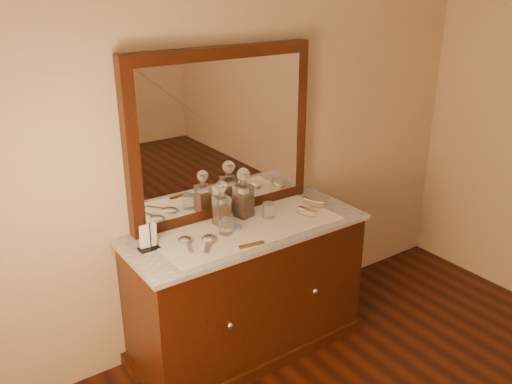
{
  "coord_description": "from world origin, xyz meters",
  "views": [
    {
      "loc": [
        -1.58,
        -0.41,
        2.21
      ],
      "look_at": [
        0.0,
        1.85,
        1.1
      ],
      "focal_mm": 37.84,
      "sensor_mm": 36.0,
      "label": 1
    }
  ],
  "objects_px": {
    "dresser_cabinet": "(247,291)",
    "napkin_rack": "(148,238)",
    "brush_far": "(314,201)",
    "pin_dish": "(235,227)",
    "decanter_left": "(222,208)",
    "mirror_frame": "(222,134)",
    "decanter_right": "(243,198)",
    "comb": "(252,245)",
    "hand_mirror_inner": "(209,240)",
    "hand_mirror_outer": "(186,241)",
    "brush_near": "(307,211)"
  },
  "relations": [
    {
      "from": "dresser_cabinet",
      "to": "napkin_rack",
      "type": "distance_m",
      "value": 0.78
    },
    {
      "from": "dresser_cabinet",
      "to": "brush_far",
      "type": "distance_m",
      "value": 0.7
    },
    {
      "from": "pin_dish",
      "to": "napkin_rack",
      "type": "distance_m",
      "value": 0.52
    },
    {
      "from": "decanter_left",
      "to": "mirror_frame",
      "type": "bearing_deg",
      "value": 54.53
    },
    {
      "from": "pin_dish",
      "to": "decanter_right",
      "type": "xyz_separation_m",
      "value": [
        0.14,
        0.12,
        0.11
      ]
    },
    {
      "from": "mirror_frame",
      "to": "comb",
      "type": "xyz_separation_m",
      "value": [
        -0.11,
        -0.46,
        -0.49
      ]
    },
    {
      "from": "dresser_cabinet",
      "to": "hand_mirror_inner",
      "type": "xyz_separation_m",
      "value": [
        -0.28,
        -0.05,
        0.45
      ]
    },
    {
      "from": "mirror_frame",
      "to": "hand_mirror_inner",
      "type": "distance_m",
      "value": 0.63
    },
    {
      "from": "decanter_left",
      "to": "hand_mirror_outer",
      "type": "bearing_deg",
      "value": -162.97
    },
    {
      "from": "brush_far",
      "to": "decanter_left",
      "type": "bearing_deg",
      "value": 172.55
    },
    {
      "from": "napkin_rack",
      "to": "brush_near",
      "type": "bearing_deg",
      "value": -8.19
    },
    {
      "from": "pin_dish",
      "to": "decanter_left",
      "type": "height_order",
      "value": "decanter_left"
    },
    {
      "from": "dresser_cabinet",
      "to": "decanter_right",
      "type": "relative_size",
      "value": 4.54
    },
    {
      "from": "napkin_rack",
      "to": "decanter_left",
      "type": "bearing_deg",
      "value": 3.72
    },
    {
      "from": "comb",
      "to": "napkin_rack",
      "type": "relative_size",
      "value": 0.88
    },
    {
      "from": "decanter_right",
      "to": "hand_mirror_outer",
      "type": "bearing_deg",
      "value": -166.03
    },
    {
      "from": "comb",
      "to": "hand_mirror_outer",
      "type": "relative_size",
      "value": 0.7
    },
    {
      "from": "hand_mirror_outer",
      "to": "mirror_frame",
      "type": "bearing_deg",
      "value": 31.07
    },
    {
      "from": "napkin_rack",
      "to": "brush_near",
      "type": "distance_m",
      "value": 0.99
    },
    {
      "from": "hand_mirror_inner",
      "to": "dresser_cabinet",
      "type": "bearing_deg",
      "value": 10.29
    },
    {
      "from": "pin_dish",
      "to": "brush_far",
      "type": "bearing_deg",
      "value": 0.68
    },
    {
      "from": "hand_mirror_outer",
      "to": "decanter_left",
      "type": "bearing_deg",
      "value": 17.03
    },
    {
      "from": "hand_mirror_outer",
      "to": "dresser_cabinet",
      "type": "bearing_deg",
      "value": -1.59
    },
    {
      "from": "decanter_right",
      "to": "comb",
      "type": "bearing_deg",
      "value": -117.09
    },
    {
      "from": "brush_far",
      "to": "napkin_rack",
      "type": "bearing_deg",
      "value": 177.34
    },
    {
      "from": "napkin_rack",
      "to": "comb",
      "type": "bearing_deg",
      "value": -31.25
    },
    {
      "from": "napkin_rack",
      "to": "dresser_cabinet",
      "type": "bearing_deg",
      "value": -6.52
    },
    {
      "from": "comb",
      "to": "decanter_right",
      "type": "bearing_deg",
      "value": 70.99
    },
    {
      "from": "hand_mirror_outer",
      "to": "hand_mirror_inner",
      "type": "bearing_deg",
      "value": -29.57
    },
    {
      "from": "mirror_frame",
      "to": "hand_mirror_outer",
      "type": "bearing_deg",
      "value": -148.93
    },
    {
      "from": "comb",
      "to": "napkin_rack",
      "type": "distance_m",
      "value": 0.55
    },
    {
      "from": "decanter_right",
      "to": "decanter_left",
      "type": "bearing_deg",
      "value": -171.35
    },
    {
      "from": "comb",
      "to": "decanter_left",
      "type": "bearing_deg",
      "value": 96.9
    },
    {
      "from": "comb",
      "to": "decanter_left",
      "type": "relative_size",
      "value": 0.54
    },
    {
      "from": "comb",
      "to": "hand_mirror_outer",
      "type": "xyz_separation_m",
      "value": [
        -0.28,
        0.23,
        0.0
      ]
    },
    {
      "from": "comb",
      "to": "brush_far",
      "type": "height_order",
      "value": "brush_far"
    },
    {
      "from": "decanter_left",
      "to": "decanter_right",
      "type": "bearing_deg",
      "value": 8.65
    },
    {
      "from": "dresser_cabinet",
      "to": "napkin_rack",
      "type": "xyz_separation_m",
      "value": [
        -0.58,
        0.07,
        0.51
      ]
    },
    {
      "from": "dresser_cabinet",
      "to": "decanter_left",
      "type": "distance_m",
      "value": 0.57
    },
    {
      "from": "brush_near",
      "to": "napkin_rack",
      "type": "bearing_deg",
      "value": 171.81
    },
    {
      "from": "dresser_cabinet",
      "to": "brush_near",
      "type": "bearing_deg",
      "value": -10.6
    },
    {
      "from": "mirror_frame",
      "to": "decanter_right",
      "type": "distance_m",
      "value": 0.4
    },
    {
      "from": "mirror_frame",
      "to": "hand_mirror_outer",
      "type": "distance_m",
      "value": 0.67
    },
    {
      "from": "comb",
      "to": "decanter_right",
      "type": "distance_m",
      "value": 0.4
    },
    {
      "from": "pin_dish",
      "to": "decanter_right",
      "type": "bearing_deg",
      "value": 40.38
    },
    {
      "from": "brush_far",
      "to": "hand_mirror_outer",
      "type": "distance_m",
      "value": 0.92
    },
    {
      "from": "brush_far",
      "to": "comb",
      "type": "bearing_deg",
      "value": -159.83
    },
    {
      "from": "pin_dish",
      "to": "napkin_rack",
      "type": "height_order",
      "value": "napkin_rack"
    },
    {
      "from": "decanter_left",
      "to": "brush_near",
      "type": "xyz_separation_m",
      "value": [
        0.5,
        -0.17,
        -0.08
      ]
    },
    {
      "from": "pin_dish",
      "to": "hand_mirror_inner",
      "type": "distance_m",
      "value": 0.22
    }
  ]
}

